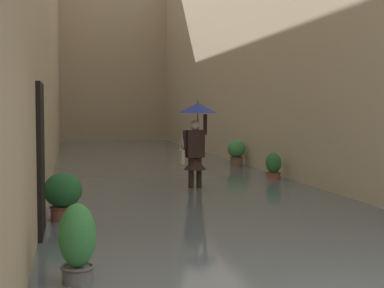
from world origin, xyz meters
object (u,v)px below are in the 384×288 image
object	(u,v)px
person_wading	(196,132)
potted_plant_mid_left	(236,153)
potted_plant_near_left	(273,167)
potted_plant_mid_right	(63,196)
potted_plant_far_right	(77,247)

from	to	relation	value
person_wading	potted_plant_mid_left	bearing A→B (deg)	-116.32
potted_plant_near_left	potted_plant_mid_right	distance (m)	6.66
person_wading	potted_plant_near_left	world-z (taller)	person_wading
person_wading	potted_plant_near_left	xyz separation A→B (m)	(-2.22, -1.24, -0.94)
potted_plant_mid_right	potted_plant_far_right	world-z (taller)	potted_plant_far_right
person_wading	potted_plant_far_right	world-z (taller)	person_wading
potted_plant_near_left	potted_plant_mid_left	bearing A→B (deg)	-90.43
potted_plant_mid_right	person_wading	bearing A→B (deg)	-131.66
potted_plant_mid_left	potted_plant_near_left	distance (m)	3.31
potted_plant_mid_left	potted_plant_mid_right	world-z (taller)	potted_plant_mid_left
potted_plant_mid_right	potted_plant_far_right	xyz separation A→B (m)	(-0.17, 3.36, -0.02)
potted_plant_mid_left	potted_plant_far_right	xyz separation A→B (m)	(4.88, 11.04, -0.03)
potted_plant_near_left	potted_plant_far_right	xyz separation A→B (m)	(4.85, 7.74, 0.08)
potted_plant_far_right	person_wading	bearing A→B (deg)	-112.03
potted_plant_mid_left	potted_plant_near_left	size ratio (longest dim) A/B	1.17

